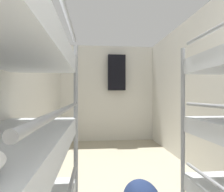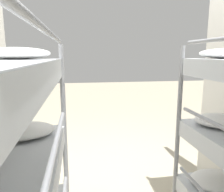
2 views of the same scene
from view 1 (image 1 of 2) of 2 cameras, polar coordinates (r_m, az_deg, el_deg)
wall_left at (r=2.57m, az=-24.40°, el=1.42°), size 0.06×5.53×2.45m
wall_right at (r=2.93m, az=27.87°, el=1.26°), size 0.06×5.53×2.45m
wall_back at (r=5.19m, az=-1.33°, el=0.77°), size 2.50×0.06×2.45m
bunk_stack_left_near at (r=1.23m, az=-28.85°, el=-13.32°), size 0.65×1.76×1.70m
hanging_coat at (r=5.09m, az=1.33°, el=6.69°), size 0.44×0.12×0.90m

